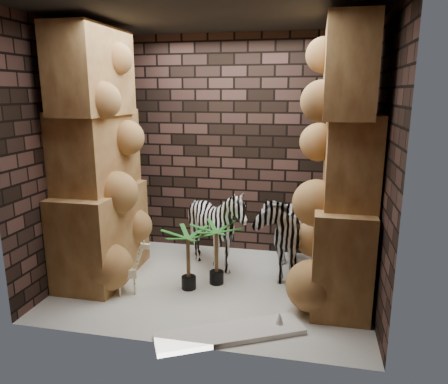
% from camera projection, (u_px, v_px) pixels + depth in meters
% --- Properties ---
extents(floor, '(3.50, 3.50, 0.00)m').
position_uv_depth(floor, '(213.00, 285.00, 4.99)').
color(floor, silver).
rests_on(floor, ground).
extents(ceiling, '(3.50, 3.50, 0.00)m').
position_uv_depth(ceiling, '(212.00, 15.00, 4.29)').
color(ceiling, black).
rests_on(ceiling, ground).
extents(wall_back, '(3.50, 0.00, 3.50)m').
position_uv_depth(wall_back, '(234.00, 146.00, 5.83)').
color(wall_back, black).
rests_on(wall_back, ground).
extents(wall_front, '(3.50, 0.00, 3.50)m').
position_uv_depth(wall_front, '(177.00, 184.00, 3.45)').
color(wall_front, black).
rests_on(wall_front, ground).
extents(wall_left, '(0.00, 3.00, 3.00)m').
position_uv_depth(wall_left, '(70.00, 155.00, 5.00)').
color(wall_left, black).
rests_on(wall_left, ground).
extents(wall_right, '(0.00, 3.00, 3.00)m').
position_uv_depth(wall_right, '(379.00, 166.00, 4.28)').
color(wall_right, black).
rests_on(wall_right, ground).
extents(rock_pillar_left, '(0.68, 1.30, 3.00)m').
position_uv_depth(rock_pillar_left, '(97.00, 156.00, 4.93)').
color(rock_pillar_left, tan).
rests_on(rock_pillar_left, floor).
extents(rock_pillar_right, '(0.58, 1.25, 3.00)m').
position_uv_depth(rock_pillar_right, '(346.00, 165.00, 4.35)').
color(rock_pillar_right, tan).
rests_on(rock_pillar_right, floor).
extents(zebra_right, '(0.66, 1.14, 1.31)m').
position_uv_depth(zebra_right, '(280.00, 224.00, 5.16)').
color(zebra_right, white).
rests_on(zebra_right, floor).
extents(zebra_left, '(0.96, 1.16, 1.01)m').
position_uv_depth(zebra_left, '(216.00, 232.00, 5.33)').
color(zebra_left, white).
rests_on(zebra_left, floor).
extents(giraffe_toy, '(0.35, 0.24, 0.64)m').
position_uv_depth(giraffe_toy, '(126.00, 268.00, 4.70)').
color(giraffe_toy, '#FFEFB7').
rests_on(giraffe_toy, floor).
extents(palm_front, '(0.36, 0.36, 0.74)m').
position_uv_depth(palm_front, '(216.00, 254.00, 4.96)').
color(palm_front, '#114C0F').
rests_on(palm_front, floor).
extents(palm_back, '(0.36, 0.36, 0.72)m').
position_uv_depth(palm_back, '(188.00, 259.00, 4.83)').
color(palm_back, '#114C0F').
rests_on(palm_back, floor).
extents(surfboard, '(1.41, 0.96, 0.05)m').
position_uv_depth(surfboard, '(230.00, 333.00, 3.95)').
color(surfboard, white).
rests_on(surfboard, floor).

